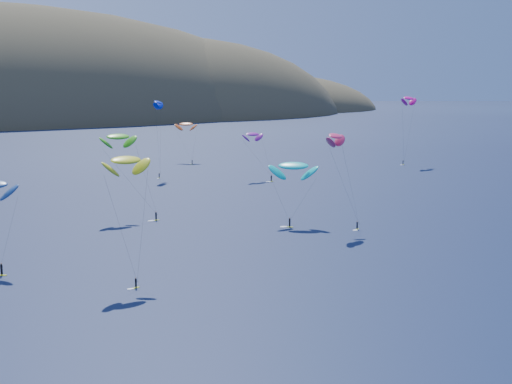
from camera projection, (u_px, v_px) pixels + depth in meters
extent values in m
ellipsoid|color=#3D3526|center=(178.00, 125.00, 640.37)|extent=(320.00, 220.00, 156.00)
ellipsoid|color=#3D3526|center=(270.00, 115.00, 732.61)|extent=(240.00, 180.00, 84.00)
cube|color=#BFD417|center=(136.00, 288.00, 114.96)|extent=(1.34, 0.65, 0.07)
cylinder|color=black|center=(136.00, 283.00, 114.83)|extent=(0.30, 0.30, 1.38)
sphere|color=#8C6047|center=(136.00, 278.00, 114.70)|extent=(0.23, 0.23, 0.23)
ellipsoid|color=yellow|center=(126.00, 160.00, 118.83)|extent=(9.31, 5.83, 4.82)
cube|color=#BFD417|center=(156.00, 220.00, 169.05)|extent=(1.65, 0.65, 0.09)
cylinder|color=black|center=(156.00, 216.00, 168.88)|extent=(0.38, 0.38, 1.72)
sphere|color=#8C6047|center=(156.00, 212.00, 168.72)|extent=(0.29, 0.29, 0.29)
ellipsoid|color=#42BB1B|center=(118.00, 137.00, 172.30)|extent=(9.61, 5.32, 5.12)
cube|color=#BFD417|center=(159.00, 178.00, 239.60)|extent=(1.08, 1.31, 0.07)
cylinder|color=black|center=(159.00, 176.00, 239.47)|extent=(0.31, 0.31, 1.42)
sphere|color=#8C6047|center=(159.00, 173.00, 239.34)|extent=(0.24, 0.24, 0.24)
ellipsoid|color=#031CC3|center=(158.00, 102.00, 241.13)|extent=(7.57, 8.60, 4.42)
cube|color=#BFD417|center=(290.00, 227.00, 161.39)|extent=(1.57, 1.40, 0.09)
cylinder|color=black|center=(290.00, 223.00, 161.22)|extent=(0.38, 0.38, 1.75)
sphere|color=#8C6047|center=(290.00, 218.00, 161.06)|extent=(0.29, 0.29, 0.29)
ellipsoid|color=#01C9C1|center=(293.00, 166.00, 164.85)|extent=(11.63, 10.78, 6.07)
cube|color=#BFD417|center=(271.00, 181.00, 231.69)|extent=(1.66, 0.71, 0.09)
cylinder|color=black|center=(271.00, 178.00, 231.52)|extent=(0.38, 0.38, 1.72)
sphere|color=#8C6047|center=(271.00, 175.00, 231.36)|extent=(0.29, 0.29, 0.29)
ellipsoid|color=#871693|center=(252.00, 134.00, 236.77)|extent=(8.40, 4.86, 4.42)
cube|color=#BFD417|center=(403.00, 165.00, 276.01)|extent=(1.45, 0.83, 0.08)
cylinder|color=black|center=(403.00, 162.00, 275.87)|extent=(0.33, 0.33, 1.49)
sphere|color=#8C6047|center=(403.00, 160.00, 275.73)|extent=(0.25, 0.25, 0.25)
ellipsoid|color=#DE058E|center=(409.00, 98.00, 275.92)|extent=(10.18, 7.07, 5.18)
cube|color=#BFD417|center=(357.00, 229.00, 159.03)|extent=(1.39, 1.10, 0.08)
cylinder|color=black|center=(357.00, 225.00, 158.89)|extent=(0.33, 0.33, 1.49)
sphere|color=#8C6047|center=(357.00, 222.00, 158.75)|extent=(0.25, 0.25, 0.25)
ellipsoid|color=#DA2559|center=(335.00, 136.00, 158.74)|extent=(8.74, 7.48, 4.47)
cube|color=#BFD417|center=(2.00, 275.00, 122.10)|extent=(1.67, 1.23, 0.09)
cylinder|color=black|center=(2.00, 269.00, 121.93)|extent=(0.39, 0.39, 1.76)
sphere|color=#8C6047|center=(1.00, 264.00, 121.77)|extent=(0.30, 0.30, 0.30)
cube|color=#BFD417|center=(192.00, 164.00, 277.64)|extent=(1.31, 1.10, 0.07)
cylinder|color=black|center=(192.00, 162.00, 277.51)|extent=(0.31, 0.31, 1.43)
sphere|color=#8C6047|center=(192.00, 160.00, 277.38)|extent=(0.24, 0.24, 0.24)
ellipsoid|color=#DD5B20|center=(186.00, 124.00, 286.03)|extent=(9.43, 8.44, 4.87)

